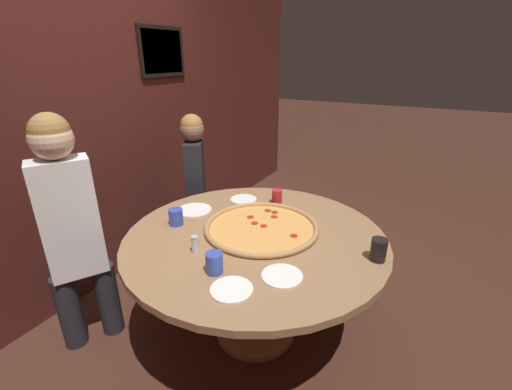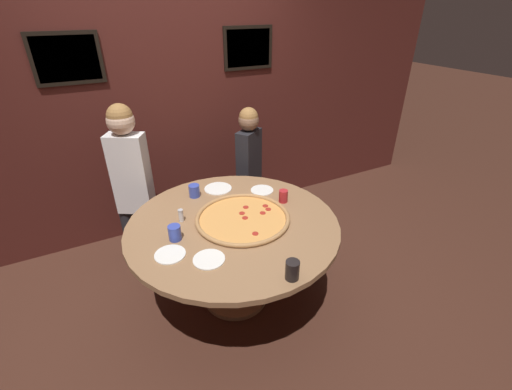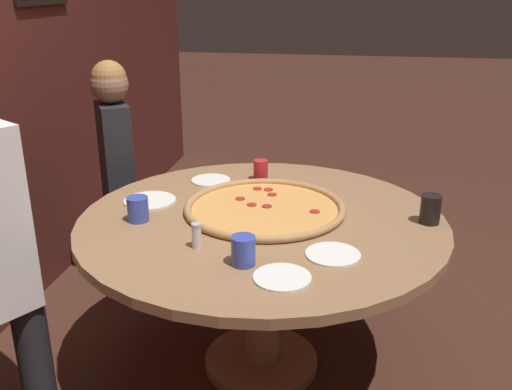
{
  "view_description": "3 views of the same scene",
  "coord_description": "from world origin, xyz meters",
  "px_view_note": "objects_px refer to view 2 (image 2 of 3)",
  "views": [
    {
      "loc": [
        -1.57,
        -0.85,
        1.73
      ],
      "look_at": [
        0.1,
        0.05,
        0.95
      ],
      "focal_mm": 24.0,
      "sensor_mm": 36.0,
      "label": 1
    },
    {
      "loc": [
        -0.81,
        -1.91,
        2.13
      ],
      "look_at": [
        0.15,
        -0.08,
        0.97
      ],
      "focal_mm": 24.0,
      "sensor_mm": 36.0,
      "label": 2
    },
    {
      "loc": [
        -2.18,
        -0.36,
        1.67
      ],
      "look_at": [
        0.14,
        0.05,
        0.79
      ],
      "focal_mm": 40.0,
      "sensor_mm": 36.0,
      "label": 3
    }
  ],
  "objects_px": {
    "drink_cup_near_left": "(283,196)",
    "condiment_shaker": "(181,215)",
    "diner_far_left": "(249,164)",
    "giant_pizza": "(242,218)",
    "drink_cup_far_left": "(175,233)",
    "drink_cup_near_right": "(194,191)",
    "drink_cup_centre_back": "(292,270)",
    "white_plate_left_side": "(170,254)",
    "white_plate_beside_cup": "(218,189)",
    "white_plate_near_front": "(262,190)",
    "diner_centre_back": "(132,177)",
    "dining_table": "(234,237)",
    "white_plate_far_back": "(209,259)"
  },
  "relations": [
    {
      "from": "drink_cup_near_left",
      "to": "condiment_shaker",
      "type": "xyz_separation_m",
      "value": [
        -0.81,
        0.1,
        -0.0
      ]
    },
    {
      "from": "diner_far_left",
      "to": "giant_pizza",
      "type": "bearing_deg",
      "value": 27.7
    },
    {
      "from": "drink_cup_far_left",
      "to": "drink_cup_near_right",
      "type": "xyz_separation_m",
      "value": [
        0.31,
        0.5,
        -0.0
      ]
    },
    {
      "from": "drink_cup_centre_back",
      "to": "white_plate_left_side",
      "type": "bearing_deg",
      "value": 136.93
    },
    {
      "from": "white_plate_beside_cup",
      "to": "giant_pizza",
      "type": "bearing_deg",
      "value": -92.04
    },
    {
      "from": "giant_pizza",
      "to": "diner_far_left",
      "type": "height_order",
      "value": "diner_far_left"
    },
    {
      "from": "white_plate_near_front",
      "to": "condiment_shaker",
      "type": "xyz_separation_m",
      "value": [
        -0.74,
        -0.14,
        0.05
      ]
    },
    {
      "from": "drink_cup_centre_back",
      "to": "drink_cup_near_right",
      "type": "bearing_deg",
      "value": 98.94
    },
    {
      "from": "drink_cup_near_right",
      "to": "diner_centre_back",
      "type": "distance_m",
      "value": 0.59
    },
    {
      "from": "dining_table",
      "to": "drink_cup_near_right",
      "type": "relative_size",
      "value": 14.94
    },
    {
      "from": "drink_cup_near_left",
      "to": "drink_cup_far_left",
      "type": "distance_m",
      "value": 0.91
    },
    {
      "from": "condiment_shaker",
      "to": "diner_centre_back",
      "type": "bearing_deg",
      "value": 106.32
    },
    {
      "from": "white_plate_near_front",
      "to": "diner_far_left",
      "type": "xyz_separation_m",
      "value": [
        0.16,
        0.56,
        -0.01
      ]
    },
    {
      "from": "drink_cup_far_left",
      "to": "diner_centre_back",
      "type": "bearing_deg",
      "value": 96.81
    },
    {
      "from": "dining_table",
      "to": "white_plate_left_side",
      "type": "distance_m",
      "value": 0.55
    },
    {
      "from": "giant_pizza",
      "to": "white_plate_left_side",
      "type": "xyz_separation_m",
      "value": [
        -0.58,
        -0.16,
        -0.01
      ]
    },
    {
      "from": "dining_table",
      "to": "white_plate_far_back",
      "type": "bearing_deg",
      "value": -134.28
    },
    {
      "from": "drink_cup_near_right",
      "to": "white_plate_far_back",
      "type": "xyz_separation_m",
      "value": [
        -0.18,
        -0.81,
        -0.05
      ]
    },
    {
      "from": "drink_cup_near_right",
      "to": "drink_cup_centre_back",
      "type": "xyz_separation_m",
      "value": [
        0.19,
        -1.18,
        0.01
      ]
    },
    {
      "from": "drink_cup_far_left",
      "to": "drink_cup_centre_back",
      "type": "bearing_deg",
      "value": -54.07
    },
    {
      "from": "white_plate_left_side",
      "to": "condiment_shaker",
      "type": "height_order",
      "value": "condiment_shaker"
    },
    {
      "from": "dining_table",
      "to": "white_plate_left_side",
      "type": "relative_size",
      "value": 7.82
    },
    {
      "from": "drink_cup_centre_back",
      "to": "diner_centre_back",
      "type": "relative_size",
      "value": 0.08
    },
    {
      "from": "condiment_shaker",
      "to": "drink_cup_centre_back",
      "type": "bearing_deg",
      "value": -65.96
    },
    {
      "from": "giant_pizza",
      "to": "drink_cup_far_left",
      "type": "relative_size",
      "value": 6.59
    },
    {
      "from": "dining_table",
      "to": "drink_cup_near_left",
      "type": "height_order",
      "value": "drink_cup_near_left"
    },
    {
      "from": "drink_cup_far_left",
      "to": "white_plate_beside_cup",
      "type": "relative_size",
      "value": 0.45
    },
    {
      "from": "diner_centre_back",
      "to": "diner_far_left",
      "type": "bearing_deg",
      "value": -150.7
    },
    {
      "from": "white_plate_beside_cup",
      "to": "condiment_shaker",
      "type": "height_order",
      "value": "condiment_shaker"
    },
    {
      "from": "giant_pizza",
      "to": "drink_cup_near_left",
      "type": "height_order",
      "value": "drink_cup_near_left"
    },
    {
      "from": "drink_cup_near_right",
      "to": "drink_cup_near_left",
      "type": "bearing_deg",
      "value": -34.43
    },
    {
      "from": "white_plate_near_front",
      "to": "diner_centre_back",
      "type": "relative_size",
      "value": 0.13
    },
    {
      "from": "condiment_shaker",
      "to": "dining_table",
      "type": "bearing_deg",
      "value": -30.21
    },
    {
      "from": "condiment_shaker",
      "to": "white_plate_beside_cup",
      "type": "bearing_deg",
      "value": 38.57
    },
    {
      "from": "dining_table",
      "to": "drink_cup_near_right",
      "type": "distance_m",
      "value": 0.54
    },
    {
      "from": "drink_cup_far_left",
      "to": "white_plate_near_front",
      "type": "relative_size",
      "value": 0.55
    },
    {
      "from": "dining_table",
      "to": "diner_far_left",
      "type": "relative_size",
      "value": 1.19
    },
    {
      "from": "drink_cup_centre_back",
      "to": "white_plate_near_front",
      "type": "height_order",
      "value": "drink_cup_centre_back"
    },
    {
      "from": "drink_cup_near_left",
      "to": "white_plate_left_side",
      "type": "bearing_deg",
      "value": -166.4
    },
    {
      "from": "drink_cup_far_left",
      "to": "drink_cup_near_left",
      "type": "bearing_deg",
      "value": 5.76
    },
    {
      "from": "drink_cup_centre_back",
      "to": "dining_table",
      "type": "bearing_deg",
      "value": 95.38
    },
    {
      "from": "giant_pizza",
      "to": "diner_centre_back",
      "type": "bearing_deg",
      "value": 124.15
    },
    {
      "from": "white_plate_beside_cup",
      "to": "diner_centre_back",
      "type": "bearing_deg",
      "value": 148.81
    },
    {
      "from": "dining_table",
      "to": "condiment_shaker",
      "type": "xyz_separation_m",
      "value": [
        -0.33,
        0.19,
        0.18
      ]
    },
    {
      "from": "drink_cup_far_left",
      "to": "diner_far_left",
      "type": "relative_size",
      "value": 0.08
    },
    {
      "from": "white_plate_beside_cup",
      "to": "dining_table",
      "type": "bearing_deg",
      "value": -100.45
    },
    {
      "from": "dining_table",
      "to": "diner_far_left",
      "type": "bearing_deg",
      "value": 57.04
    },
    {
      "from": "white_plate_left_side",
      "to": "diner_far_left",
      "type": "xyz_separation_m",
      "value": [
        1.08,
        1.04,
        -0.01
      ]
    },
    {
      "from": "giant_pizza",
      "to": "drink_cup_near_left",
      "type": "bearing_deg",
      "value": 11.5
    },
    {
      "from": "white_plate_beside_cup",
      "to": "white_plate_far_back",
      "type": "bearing_deg",
      "value": -115.55
    }
  ]
}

